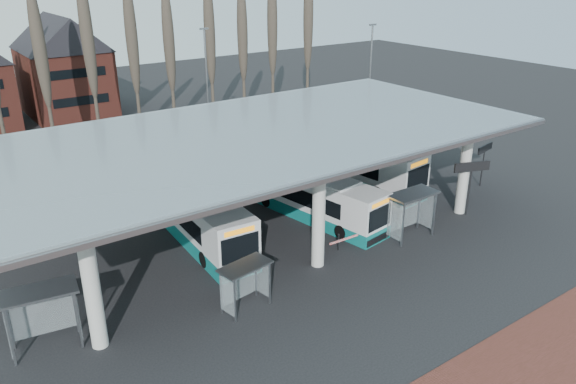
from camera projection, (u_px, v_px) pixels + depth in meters
ground at (348, 284)px, 28.91m from camera, size 140.00×140.00×0.00m
station_canopy at (261, 141)px, 32.77m from camera, size 32.00×16.00×6.34m
poplar_row at (109, 41)px, 50.39m from camera, size 45.10×1.10×14.50m
lamp_post_b at (207, 84)px, 49.66m from camera, size 0.80×0.16×10.17m
lamp_post_c at (370, 77)px, 52.68m from camera, size 0.80×0.16×10.17m
bus_1 at (195, 213)px, 33.47m from camera, size 3.21×11.75×3.23m
bus_2 at (311, 195)px, 36.20m from camera, size 3.94×11.13×3.03m
bus_3 at (347, 159)px, 42.12m from camera, size 4.11×12.86×3.51m
shelter_0 at (41, 305)px, 23.50m from camera, size 3.28×2.00×2.86m
shelter_1 at (244, 276)px, 26.38m from camera, size 2.69×1.64×2.35m
shelter_2 at (410, 204)px, 33.23m from camera, size 3.11×1.58×2.87m
info_sign_0 at (472, 171)px, 35.72m from camera, size 2.34×1.01×3.65m
info_sign_1 at (485, 151)px, 40.64m from camera, size 2.11×0.55×3.17m
barrier at (343, 240)px, 31.79m from camera, size 2.04×0.57×1.02m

